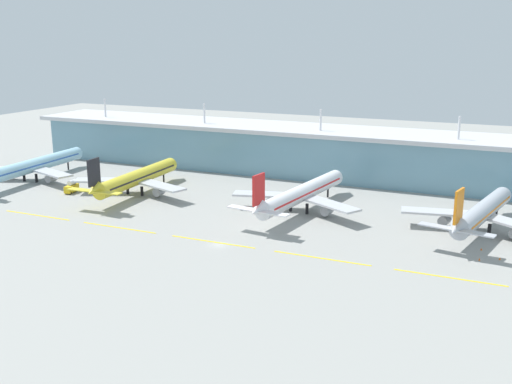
{
  "coord_description": "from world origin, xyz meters",
  "views": [
    {
      "loc": [
        77.68,
        -147.74,
        59.07
      ],
      "look_at": [
        -4.36,
        37.1,
        7.0
      ],
      "focal_mm": 42.09,
      "sensor_mm": 36.0,
      "label": 1
    }
  ],
  "objects_px": {
    "airliner_nearest": "(32,166)",
    "airliner_center": "(301,194)",
    "fuel_truck": "(72,187)",
    "airliner_near_middle": "(136,178)",
    "airliner_far_middle": "(481,212)",
    "safety_cone_nose_front": "(479,259)",
    "safety_cone_right_wingtip": "(500,258)",
    "safety_cone_left_wingtip": "(481,249)"
  },
  "relations": [
    {
      "from": "airliner_nearest",
      "to": "airliner_center",
      "type": "relative_size",
      "value": 1.05
    },
    {
      "from": "airliner_center",
      "to": "fuel_truck",
      "type": "bearing_deg",
      "value": -172.84
    },
    {
      "from": "airliner_nearest",
      "to": "airliner_near_middle",
      "type": "relative_size",
      "value": 1.14
    },
    {
      "from": "airliner_center",
      "to": "airliner_far_middle",
      "type": "height_order",
      "value": "same"
    },
    {
      "from": "safety_cone_nose_front",
      "to": "safety_cone_right_wingtip",
      "type": "xyz_separation_m",
      "value": [
        5.08,
        2.8,
        0.0
      ]
    },
    {
      "from": "fuel_truck",
      "to": "safety_cone_nose_front",
      "type": "height_order",
      "value": "fuel_truck"
    },
    {
      "from": "airliner_nearest",
      "to": "safety_cone_right_wingtip",
      "type": "xyz_separation_m",
      "value": [
        186.16,
        -19.85,
        -6.11
      ]
    },
    {
      "from": "airliner_center",
      "to": "safety_cone_left_wingtip",
      "type": "relative_size",
      "value": 95.24
    },
    {
      "from": "airliner_nearest",
      "to": "safety_cone_left_wingtip",
      "type": "xyz_separation_m",
      "value": [
        180.98,
        -13.85,
        -6.11
      ]
    },
    {
      "from": "airliner_nearest",
      "to": "safety_cone_left_wingtip",
      "type": "relative_size",
      "value": 100.32
    },
    {
      "from": "airliner_near_middle",
      "to": "airliner_far_middle",
      "type": "bearing_deg",
      "value": 1.85
    },
    {
      "from": "safety_cone_nose_front",
      "to": "airliner_far_middle",
      "type": "bearing_deg",
      "value": 93.96
    },
    {
      "from": "airliner_far_middle",
      "to": "airliner_nearest",
      "type": "bearing_deg",
      "value": -178.9
    },
    {
      "from": "airliner_far_middle",
      "to": "safety_cone_nose_front",
      "type": "height_order",
      "value": "airliner_far_middle"
    },
    {
      "from": "safety_cone_nose_front",
      "to": "airliner_center",
      "type": "bearing_deg",
      "value": 157.57
    },
    {
      "from": "fuel_truck",
      "to": "safety_cone_nose_front",
      "type": "xyz_separation_m",
      "value": [
        152.44,
        -13.71,
        -1.91
      ]
    },
    {
      "from": "airliner_near_middle",
      "to": "safety_cone_right_wingtip",
      "type": "distance_m",
      "value": 134.2
    },
    {
      "from": "fuel_truck",
      "to": "airliner_nearest",
      "type": "bearing_deg",
      "value": 162.66
    },
    {
      "from": "airliner_center",
      "to": "airliner_far_middle",
      "type": "xyz_separation_m",
      "value": [
        59.2,
        0.92,
        -0.01
      ]
    },
    {
      "from": "airliner_near_middle",
      "to": "airliner_center",
      "type": "xyz_separation_m",
      "value": [
        66.59,
        3.14,
        0.01
      ]
    },
    {
      "from": "airliner_near_middle",
      "to": "safety_cone_nose_front",
      "type": "distance_m",
      "value": 129.63
    },
    {
      "from": "airliner_near_middle",
      "to": "airliner_far_middle",
      "type": "distance_m",
      "value": 125.86
    },
    {
      "from": "airliner_far_middle",
      "to": "airliner_near_middle",
      "type": "bearing_deg",
      "value": -178.15
    },
    {
      "from": "airliner_nearest",
      "to": "safety_cone_nose_front",
      "type": "bearing_deg",
      "value": -7.13
    },
    {
      "from": "airliner_near_middle",
      "to": "fuel_truck",
      "type": "xyz_separation_m",
      "value": [
        -24.84,
        -8.34,
        -4.18
      ]
    },
    {
      "from": "airliner_nearest",
      "to": "fuel_truck",
      "type": "xyz_separation_m",
      "value": [
        28.65,
        -8.94,
        -4.19
      ]
    },
    {
      "from": "safety_cone_left_wingtip",
      "to": "airliner_near_middle",
      "type": "bearing_deg",
      "value": 174.07
    },
    {
      "from": "airliner_nearest",
      "to": "fuel_truck",
      "type": "bearing_deg",
      "value": -17.34
    },
    {
      "from": "safety_cone_left_wingtip",
      "to": "safety_cone_right_wingtip",
      "type": "height_order",
      "value": "same"
    },
    {
      "from": "airliner_nearest",
      "to": "airliner_far_middle",
      "type": "height_order",
      "value": "same"
    },
    {
      "from": "fuel_truck",
      "to": "airliner_far_middle",
      "type": "bearing_deg",
      "value": 4.71
    },
    {
      "from": "airliner_far_middle",
      "to": "fuel_truck",
      "type": "bearing_deg",
      "value": -175.29
    },
    {
      "from": "airliner_far_middle",
      "to": "safety_cone_left_wingtip",
      "type": "relative_size",
      "value": 83.62
    },
    {
      "from": "airliner_near_middle",
      "to": "airliner_far_middle",
      "type": "height_order",
      "value": "same"
    },
    {
      "from": "safety_cone_nose_front",
      "to": "safety_cone_right_wingtip",
      "type": "relative_size",
      "value": 1.0
    },
    {
      "from": "airliner_nearest",
      "to": "safety_cone_right_wingtip",
      "type": "bearing_deg",
      "value": -6.09
    },
    {
      "from": "airliner_nearest",
      "to": "airliner_far_middle",
      "type": "bearing_deg",
      "value": 1.1
    },
    {
      "from": "safety_cone_left_wingtip",
      "to": "safety_cone_nose_front",
      "type": "height_order",
      "value": "same"
    },
    {
      "from": "safety_cone_left_wingtip",
      "to": "airliner_center",
      "type": "bearing_deg",
      "value": 164.94
    },
    {
      "from": "airliner_far_middle",
      "to": "safety_cone_left_wingtip",
      "type": "xyz_separation_m",
      "value": [
        1.7,
        -17.31,
        -6.09
      ]
    },
    {
      "from": "safety_cone_right_wingtip",
      "to": "fuel_truck",
      "type": "bearing_deg",
      "value": 176.04
    },
    {
      "from": "safety_cone_left_wingtip",
      "to": "safety_cone_right_wingtip",
      "type": "xyz_separation_m",
      "value": [
        5.19,
        -6.0,
        0.0
      ]
    }
  ]
}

